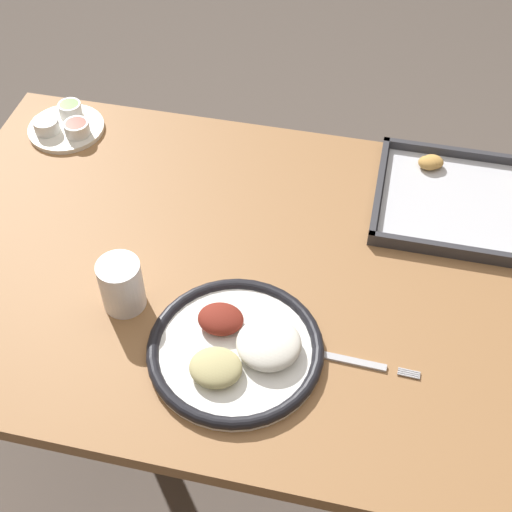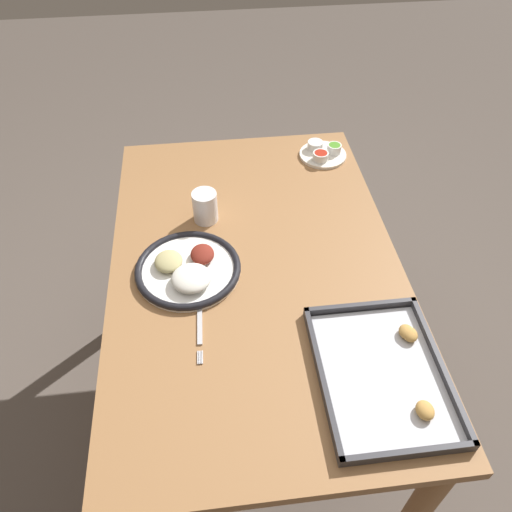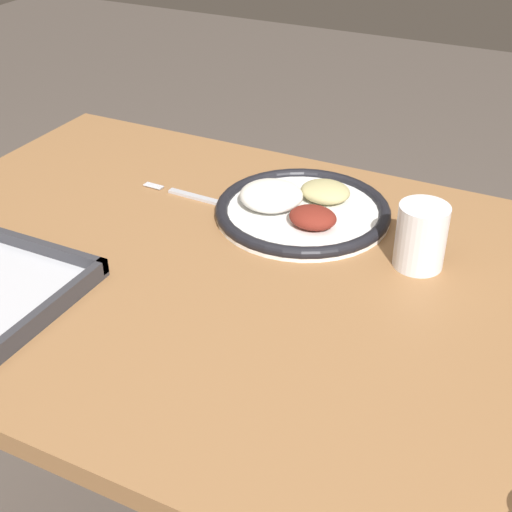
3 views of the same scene
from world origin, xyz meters
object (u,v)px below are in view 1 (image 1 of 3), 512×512
(saucer_plate, at_px, (65,125))
(drinking_cup, at_px, (122,285))
(fork, at_px, (343,359))
(baking_tray, at_px, (474,202))
(dinner_plate, at_px, (238,348))

(saucer_plate, distance_m, drinking_cup, 0.50)
(drinking_cup, bearing_deg, fork, -5.17)
(fork, relative_size, drinking_cup, 2.31)
(baking_tray, bearing_deg, drinking_cup, -147.10)
(fork, height_order, baking_tray, baking_tray)
(fork, distance_m, saucer_plate, 0.79)
(saucer_plate, bearing_deg, baking_tray, -2.83)
(dinner_plate, bearing_deg, fork, 8.15)
(fork, xyz_separation_m, saucer_plate, (-0.65, 0.45, 0.01))
(baking_tray, bearing_deg, saucer_plate, 177.17)
(dinner_plate, distance_m, drinking_cup, 0.22)
(dinner_plate, distance_m, baking_tray, 0.56)
(fork, relative_size, saucer_plate, 1.39)
(fork, height_order, saucer_plate, saucer_plate)
(dinner_plate, bearing_deg, baking_tray, 49.76)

